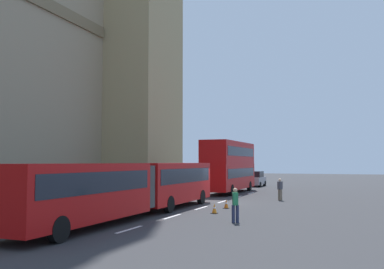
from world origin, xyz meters
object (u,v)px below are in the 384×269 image
(articulated_bus, at_px, (134,184))
(double_decker_bus, at_px, (229,165))
(traffic_cone_middle, at_px, (226,204))
(traffic_cone_west, at_px, (214,209))
(pedestrian_by_kerb, at_px, (280,189))
(sedan_lead, at_px, (255,179))
(pedestrian_near_cones, at_px, (235,204))

(articulated_bus, bearing_deg, double_decker_bus, 0.01)
(traffic_cone_middle, bearing_deg, double_decker_bus, 15.32)
(traffic_cone_west, bearing_deg, articulated_bus, 128.07)
(traffic_cone_middle, relative_size, pedestrian_by_kerb, 0.34)
(double_decker_bus, height_order, traffic_cone_middle, double_decker_bus)
(double_decker_bus, relative_size, traffic_cone_middle, 18.28)
(articulated_bus, relative_size, pedestrian_by_kerb, 10.96)
(articulated_bus, xyz_separation_m, traffic_cone_west, (2.89, -3.69, -1.46))
(articulated_bus, bearing_deg, sedan_lead, 0.06)
(sedan_lead, distance_m, traffic_cone_west, 27.52)
(double_decker_bus, bearing_deg, pedestrian_by_kerb, -136.65)
(pedestrian_by_kerb, bearing_deg, pedestrian_near_cones, 179.58)
(sedan_lead, height_order, pedestrian_by_kerb, sedan_lead)
(double_decker_bus, relative_size, pedestrian_near_cones, 6.27)
(traffic_cone_west, bearing_deg, traffic_cone_middle, 2.60)
(articulated_bus, xyz_separation_m, double_decker_bus, (18.70, 0.00, 0.96))
(articulated_bus, bearing_deg, traffic_cone_west, -51.93)
(pedestrian_by_kerb, bearing_deg, articulated_bus, 154.80)
(articulated_bus, xyz_separation_m, traffic_cone_middle, (5.69, -3.56, -1.46))
(traffic_cone_west, distance_m, traffic_cone_middle, 2.80)
(traffic_cone_middle, xyz_separation_m, pedestrian_by_kerb, (6.79, -2.31, 0.63))
(double_decker_bus, bearing_deg, traffic_cone_west, -166.86)
(articulated_bus, distance_m, double_decker_bus, 18.72)
(double_decker_bus, xyz_separation_m, sedan_lead, (11.45, 0.03, -1.80))
(articulated_bus, distance_m, pedestrian_by_kerb, 13.81)
(pedestrian_near_cones, bearing_deg, traffic_cone_west, 34.39)
(traffic_cone_middle, bearing_deg, sedan_lead, 8.35)
(traffic_cone_middle, bearing_deg, pedestrian_by_kerb, -18.79)
(double_decker_bus, distance_m, pedestrian_near_cones, 19.81)
(articulated_bus, bearing_deg, traffic_cone_middle, -32.04)
(sedan_lead, bearing_deg, pedestrian_near_cones, -169.15)
(pedestrian_near_cones, height_order, pedestrian_by_kerb, same)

